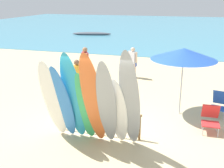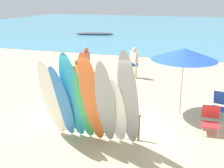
{
  "view_description": "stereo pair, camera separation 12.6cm",
  "coord_description": "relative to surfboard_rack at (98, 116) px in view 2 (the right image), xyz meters",
  "views": [
    {
      "loc": [
        2.38,
        -6.78,
        3.83
      ],
      "look_at": [
        0.0,
        1.38,
        1.12
      ],
      "focal_mm": 44.11,
      "sensor_mm": 36.0,
      "label": 1
    },
    {
      "loc": [
        2.5,
        -6.75,
        3.83
      ],
      "look_at": [
        0.0,
        1.38,
        1.12
      ],
      "focal_mm": 44.11,
      "sensor_mm": 36.0,
      "label": 2
    }
  ],
  "objects": [
    {
      "name": "surfboard_teal_2",
      "position": [
        -0.45,
        -0.63,
        0.72
      ],
      "size": [
        0.55,
        0.96,
        2.61
      ],
      "primitive_type": "ellipsoid",
      "rotation": [
        0.33,
        0.0,
        0.01
      ],
      "color": "#289EC6",
      "rests_on": "ground"
    },
    {
      "name": "surfboard_grey_7",
      "position": [
        1.04,
        -0.63,
        0.79
      ],
      "size": [
        0.56,
        1.04,
        2.75
      ],
      "primitive_type": "ellipsoid",
      "rotation": [
        0.34,
        0.0,
        -0.05
      ],
      "color": "#999EA3",
      "rests_on": "ground"
    },
    {
      "name": "surfboard_orange_4",
      "position": [
        0.12,
        -0.72,
        0.74
      ],
      "size": [
        0.61,
        1.06,
        2.66
      ],
      "primitive_type": "ellipsoid",
      "rotation": [
        0.35,
        0.0,
        -0.05
      ],
      "color": "orange",
      "rests_on": "ground"
    },
    {
      "name": "beach_chair_blue",
      "position": [
        3.1,
        1.16,
        -0.16
      ],
      "size": [
        0.52,
        0.73,
        0.8
      ],
      "rotation": [
        0.0,
        0.0,
        0.02
      ],
      "color": "#B7B7BC",
      "rests_on": "ground"
    },
    {
      "name": "distant_boat",
      "position": [
        -7.67,
        20.15,
        -0.44
      ],
      "size": [
        4.1,
        1.44,
        0.32
      ],
      "color": "#4C515B",
      "rests_on": "ground"
    },
    {
      "name": "beachgoer_photographing",
      "position": [
        -0.31,
        6.02,
        0.28
      ],
      "size": [
        0.5,
        0.36,
        1.51
      ],
      "rotation": [
        0.0,
        0.0,
        2.61
      ],
      "color": "beige",
      "rests_on": "ground"
    },
    {
      "name": "surfboard_white_6",
      "position": [
        0.71,
        -0.52,
        0.41
      ],
      "size": [
        0.56,
        0.82,
        2.0
      ],
      "primitive_type": "ellipsoid",
      "rotation": [
        0.35,
        0.0,
        -0.07
      ],
      "color": "white",
      "rests_on": "ground"
    },
    {
      "name": "surfboard_grey_5",
      "position": [
        0.48,
        -0.72,
        0.66
      ],
      "size": [
        0.56,
        1.09,
        2.5
      ],
      "primitive_type": "ellipsoid",
      "rotation": [
        0.38,
        0.0,
        0.08
      ],
      "color": "#999EA3",
      "rests_on": "ground"
    },
    {
      "name": "beach_umbrella",
      "position": [
        2.16,
        2.21,
        1.48
      ],
      "size": [
        2.13,
        2.13,
        2.26
      ],
      "color": "silver",
      "rests_on": "ground"
    },
    {
      "name": "beachgoer_by_water",
      "position": [
        -2.15,
        4.45,
        0.39
      ],
      "size": [
        0.44,
        0.55,
        1.69
      ],
      "rotation": [
        0.0,
        0.0,
        5.31
      ],
      "color": "#9E704C",
      "rests_on": "ground"
    },
    {
      "name": "ocean_water",
      "position": [
        0.0,
        30.89,
        -0.58
      ],
      "size": [
        60.0,
        40.0,
        0.02
      ],
      "primitive_type": "cube",
      "color": "teal",
      "rests_on": "ground"
    },
    {
      "name": "surfboard_rack",
      "position": [
        0.0,
        0.0,
        0.0
      ],
      "size": [
        2.51,
        0.07,
        0.78
      ],
      "color": "brown",
      "rests_on": "ground"
    },
    {
      "name": "ground",
      "position": [
        0.0,
        14.0,
        -0.59
      ],
      "size": [
        60.0,
        60.0,
        0.0
      ],
      "primitive_type": "plane",
      "color": "#D3BC8C"
    },
    {
      "name": "surfboard_green_3",
      "position": [
        -0.18,
        -0.54,
        0.46
      ],
      "size": [
        0.54,
        0.82,
        2.09
      ],
      "primitive_type": "ellipsoid",
      "rotation": [
        0.34,
        0.0,
        -0.04
      ],
      "color": "#38B266",
      "rests_on": "ground"
    },
    {
      "name": "beachgoer_midbeach",
      "position": [
        -1.75,
        2.6,
        0.31
      ],
      "size": [
        0.4,
        0.56,
        1.55
      ],
      "rotation": [
        0.0,
        0.0,
        4.38
      ],
      "color": "brown",
      "rests_on": "ground"
    },
    {
      "name": "beach_chair_red",
      "position": [
        3.44,
        2.47,
        -0.16
      ],
      "size": [
        0.64,
        0.77,
        0.82
      ],
      "rotation": [
        0.0,
        0.0,
        -0.23
      ],
      "color": "#B7B7BC",
      "rests_on": "ground"
    },
    {
      "name": "surfboard_blue_1",
      "position": [
        -0.75,
        -0.67,
        0.55
      ],
      "size": [
        0.5,
        1.01,
        2.28
      ],
      "primitive_type": "ellipsoid",
      "rotation": [
        0.39,
        0.0,
        -0.02
      ],
      "color": "#337AD1",
      "rests_on": "ground"
    },
    {
      "name": "surfboard_white_0",
      "position": [
        -1.01,
        -0.71,
        0.61
      ],
      "size": [
        0.59,
        1.09,
        2.4
      ],
      "primitive_type": "ellipsoid",
      "rotation": [
        0.39,
        0.0,
        0.07
      ],
      "color": "white",
      "rests_on": "ground"
    }
  ]
}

